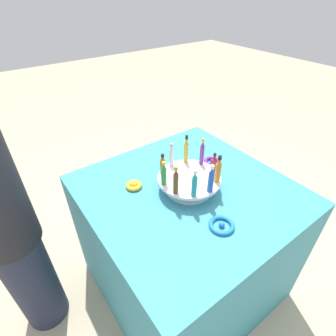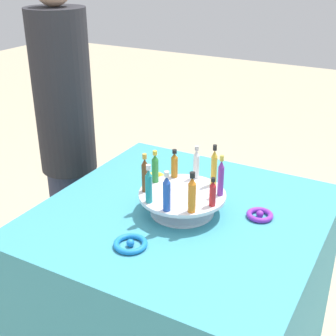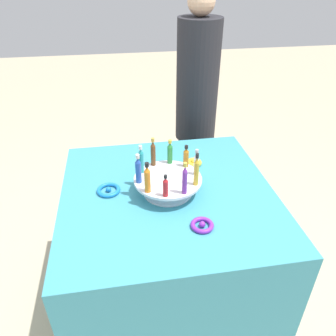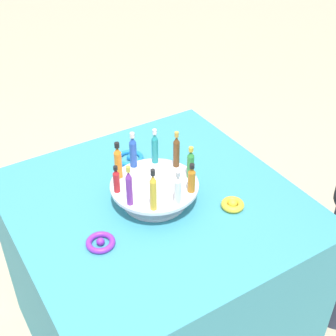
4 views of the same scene
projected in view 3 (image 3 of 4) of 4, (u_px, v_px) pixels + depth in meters
The scene contains 17 objects.
ground_plane at pixel (168, 300), 1.90m from camera, with size 12.00×12.00×0.00m, color tan.
party_table at pixel (168, 252), 1.69m from camera, with size 0.96×0.96×0.78m.
display_stand at pixel (168, 183), 1.46m from camera, with size 0.30×0.30×0.07m.
bottle_red at pixel (166, 186), 1.31m from camera, with size 0.02×0.02×0.10m.
bottle_purple at pixel (185, 179), 1.31m from camera, with size 0.02×0.02×0.15m.
bottle_gold at pixel (196, 171), 1.36m from camera, with size 0.02×0.02×0.15m.
bottle_clear at pixel (196, 163), 1.44m from camera, with size 0.02×0.02×0.13m.
bottle_amber at pixel (186, 157), 1.50m from camera, with size 0.03×0.03×0.11m.
bottle_green at pixel (170, 153), 1.52m from camera, with size 0.02×0.02×0.12m.
bottle_brown at pixel (153, 153), 1.50m from camera, with size 0.02×0.02×0.14m.
bottle_teal at pixel (141, 160), 1.45m from camera, with size 0.02×0.02×0.14m.
bottle_blue at pixel (138, 170), 1.38m from camera, with size 0.03×0.03×0.14m.
bottle_orange at pixel (147, 179), 1.32m from camera, with size 0.03×0.03×0.14m.
ribbon_bow_purple at pixel (202, 225), 1.28m from camera, with size 0.09×0.09×0.03m.
ribbon_bow_gold at pixel (194, 162), 1.67m from camera, with size 0.08×0.08×0.03m.
ribbon_bow_blue at pixel (109, 190), 1.48m from camera, with size 0.11×0.11×0.02m.
person_figure at pixel (196, 118), 2.17m from camera, with size 0.26×0.26×1.56m.
Camera 3 is at (-1.18, 0.19, 1.67)m, focal length 35.00 mm.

